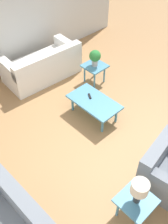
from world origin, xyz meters
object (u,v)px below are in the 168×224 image
object	(u,v)px
coffee_table	(94,103)
side_table_lamp	(136,203)
table_lamp	(139,189)
side_table_plant	(95,68)
sofa	(43,67)
potted_plant	(95,57)

from	to	relation	value
coffee_table	side_table_lamp	distance (m)	2.24
side_table_lamp	table_lamp	bearing A→B (deg)	-90.00
side_table_plant	sofa	bearing A→B (deg)	37.82
sofa	table_lamp	bearing A→B (deg)	76.00
sofa	potted_plant	xyz separation A→B (m)	(-1.00, -0.77, 0.39)
sofa	potted_plant	size ratio (longest dim) A/B	4.78
side_table_lamp	potted_plant	bearing A→B (deg)	-35.36
side_table_plant	table_lamp	distance (m)	3.40
sofa	table_lamp	size ratio (longest dim) A/B	4.27
side_table_plant	table_lamp	world-z (taller)	table_lamp
coffee_table	table_lamp	xyz separation A→B (m)	(-1.94, 1.12, 0.41)
side_table_plant	table_lamp	size ratio (longest dim) A/B	1.15
side_table_plant	side_table_lamp	bearing A→B (deg)	144.64
side_table_plant	potted_plant	world-z (taller)	potted_plant
sofa	side_table_lamp	world-z (taller)	sofa
sofa	side_table_plant	size ratio (longest dim) A/B	3.72
side_table_lamp	table_lamp	size ratio (longest dim) A/B	1.15
coffee_table	side_table_lamp	world-z (taller)	side_table_lamp
sofa	coffee_table	size ratio (longest dim) A/B	1.72
sofa	side_table_lamp	bearing A→B (deg)	76.00
coffee_table	side_table_plant	world-z (taller)	side_table_plant
table_lamp	side_table_lamp	bearing A→B (deg)	90.00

